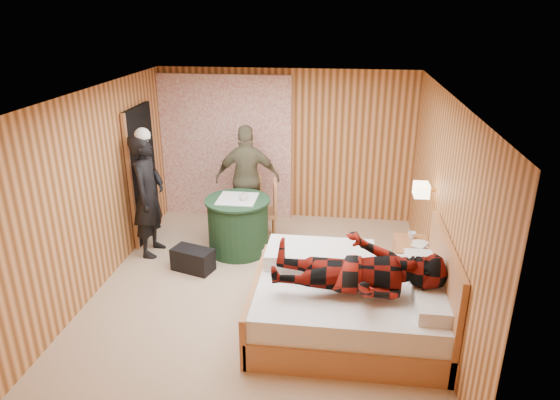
# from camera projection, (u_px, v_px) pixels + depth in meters

# --- Properties ---
(floor) EXTENTS (4.20, 5.00, 0.01)m
(floor) POSITION_uv_depth(u_px,v_px,m) (263.00, 290.00, 6.41)
(floor) COLOR tan
(floor) RESTS_ON ground
(ceiling) EXTENTS (4.20, 5.00, 0.01)m
(ceiling) POSITION_uv_depth(u_px,v_px,m) (260.00, 94.00, 5.50)
(ceiling) COLOR white
(ceiling) RESTS_ON wall_back
(wall_back) EXTENTS (4.20, 0.02, 2.50)m
(wall_back) POSITION_uv_depth(u_px,v_px,m) (286.00, 145.00, 8.27)
(wall_back) COLOR #DD9254
(wall_back) RESTS_ON floor
(wall_left) EXTENTS (0.02, 5.00, 2.50)m
(wall_left) POSITION_uv_depth(u_px,v_px,m) (95.00, 192.00, 6.20)
(wall_left) COLOR #DD9254
(wall_left) RESTS_ON floor
(wall_right) EXTENTS (0.02, 5.00, 2.50)m
(wall_right) POSITION_uv_depth(u_px,v_px,m) (442.00, 208.00, 5.71)
(wall_right) COLOR #DD9254
(wall_right) RESTS_ON floor
(curtain) EXTENTS (2.20, 0.08, 2.40)m
(curtain) POSITION_uv_depth(u_px,v_px,m) (226.00, 147.00, 8.34)
(curtain) COLOR white
(curtain) RESTS_ON floor
(doorway) EXTENTS (0.06, 0.90, 2.05)m
(doorway) POSITION_uv_depth(u_px,v_px,m) (143.00, 174.00, 7.58)
(doorway) COLOR black
(doorway) RESTS_ON floor
(wall_lamp) EXTENTS (0.26, 0.24, 0.16)m
(wall_lamp) POSITION_uv_depth(u_px,v_px,m) (422.00, 190.00, 6.13)
(wall_lamp) COLOR gold
(wall_lamp) RESTS_ON wall_right
(bed) EXTENTS (2.13, 1.68, 1.15)m
(bed) POSITION_uv_depth(u_px,v_px,m) (352.00, 303.00, 5.53)
(bed) COLOR #BC774D
(bed) RESTS_ON floor
(nightstand) EXTENTS (0.45, 0.61, 0.59)m
(nightstand) POSITION_uv_depth(u_px,v_px,m) (411.00, 263.00, 6.46)
(nightstand) COLOR #BC774D
(nightstand) RESTS_ON floor
(round_table) EXTENTS (0.94, 0.94, 0.84)m
(round_table) POSITION_uv_depth(u_px,v_px,m) (238.00, 225.00, 7.29)
(round_table) COLOR #1D3F27
(round_table) RESTS_ON floor
(chair_far) EXTENTS (0.43, 0.43, 0.93)m
(chair_far) POSITION_uv_depth(u_px,v_px,m) (248.00, 199.00, 7.93)
(chair_far) COLOR #BC774D
(chair_far) RESTS_ON floor
(chair_near) EXTENTS (0.51, 0.51, 0.96)m
(chair_near) POSITION_uv_depth(u_px,v_px,m) (268.00, 207.00, 7.58)
(chair_near) COLOR #BC774D
(chair_near) RESTS_ON floor
(duffel_bag) EXTENTS (0.62, 0.45, 0.32)m
(duffel_bag) POSITION_uv_depth(u_px,v_px,m) (193.00, 260.00, 6.85)
(duffel_bag) COLOR black
(duffel_bag) RESTS_ON floor
(sneaker_left) EXTENTS (0.32, 0.18, 0.13)m
(sneaker_left) POSITION_uv_depth(u_px,v_px,m) (269.00, 254.00, 7.21)
(sneaker_left) COLOR silver
(sneaker_left) RESTS_ON floor
(sneaker_right) EXTENTS (0.25, 0.13, 0.11)m
(sneaker_right) POSITION_uv_depth(u_px,v_px,m) (251.00, 249.00, 7.37)
(sneaker_right) COLOR silver
(sneaker_right) RESTS_ON floor
(woman_standing) EXTENTS (0.44, 0.66, 1.80)m
(woman_standing) POSITION_uv_depth(u_px,v_px,m) (148.00, 195.00, 7.08)
(woman_standing) COLOR black
(woman_standing) RESTS_ON floor
(man_at_table) EXTENTS (1.05, 0.54, 1.72)m
(man_at_table) POSITION_uv_depth(u_px,v_px,m) (248.00, 179.00, 7.86)
(man_at_table) COLOR brown
(man_at_table) RESTS_ON floor
(man_on_bed) EXTENTS (0.86, 0.67, 1.77)m
(man_on_bed) POSITION_uv_depth(u_px,v_px,m) (359.00, 259.00, 5.07)
(man_on_bed) COLOR maroon
(man_on_bed) RESTS_ON bed
(book_lower) EXTENTS (0.18, 0.23, 0.02)m
(book_lower) POSITION_uv_depth(u_px,v_px,m) (413.00, 244.00, 6.31)
(book_lower) COLOR silver
(book_lower) RESTS_ON nightstand
(book_upper) EXTENTS (0.25, 0.28, 0.02)m
(book_upper) POSITION_uv_depth(u_px,v_px,m) (413.00, 243.00, 6.30)
(book_upper) COLOR silver
(book_upper) RESTS_ON nightstand
(cup_nightstand) EXTENTS (0.13, 0.13, 0.09)m
(cup_nightstand) POSITION_uv_depth(u_px,v_px,m) (412.00, 235.00, 6.46)
(cup_nightstand) COLOR silver
(cup_nightstand) RESTS_ON nightstand
(cup_table) EXTENTS (0.14, 0.14, 0.10)m
(cup_table) POSITION_uv_depth(u_px,v_px,m) (243.00, 197.00, 7.07)
(cup_table) COLOR silver
(cup_table) RESTS_ON round_table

